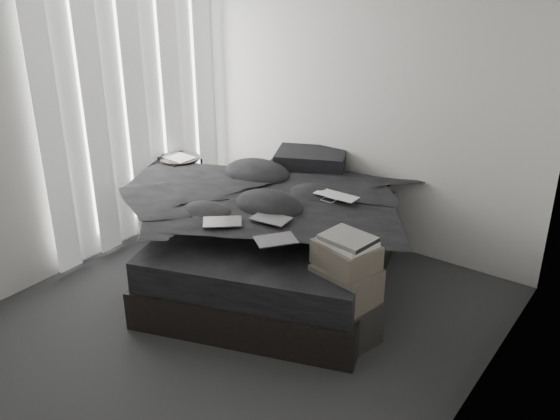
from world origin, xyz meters
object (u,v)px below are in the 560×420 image
Objects in this scene: side_stand at (182,192)px; box_lower at (344,318)px; bed at (281,259)px; laptop at (333,189)px.

box_lower is (2.35, -0.75, -0.20)m from side_stand.
bed is 1.45m from side_stand.
bed is 0.82m from laptop.
laptop is (0.39, 0.19, 0.70)m from bed.
laptop is at bearing 7.50° from bed.
laptop reaches higher than bed.
box_lower is at bearing -46.40° from bed.
box_lower is (0.94, -0.51, 0.01)m from bed.
side_stand is (-1.42, 0.24, 0.21)m from bed.
side_stand is 1.59× the size of box_lower.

